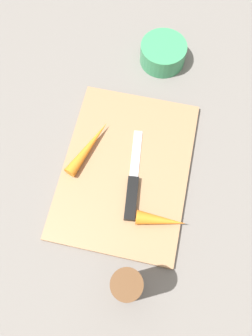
% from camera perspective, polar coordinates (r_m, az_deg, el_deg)
% --- Properties ---
extents(ground_plane, '(1.40, 1.40, 0.00)m').
position_cam_1_polar(ground_plane, '(0.72, -0.00, -0.35)').
color(ground_plane, slate).
extents(cutting_board, '(0.36, 0.26, 0.01)m').
position_cam_1_polar(cutting_board, '(0.72, -0.00, -0.18)').
color(cutting_board, '#99704C').
rests_on(cutting_board, ground_plane).
extents(knife, '(0.20, 0.04, 0.01)m').
position_cam_1_polar(knife, '(0.69, 1.03, -4.06)').
color(knife, '#B7B7BC').
rests_on(knife, cutting_board).
extents(carrot_long, '(0.14, 0.07, 0.03)m').
position_cam_1_polar(carrot_long, '(0.72, -6.29, 3.47)').
color(carrot_long, orange).
rests_on(carrot_long, cutting_board).
extents(carrot_short, '(0.04, 0.10, 0.03)m').
position_cam_1_polar(carrot_short, '(0.67, 5.81, -8.70)').
color(carrot_short, orange).
rests_on(carrot_short, cutting_board).
extents(small_bowl, '(0.11, 0.11, 0.05)m').
position_cam_1_polar(small_bowl, '(0.85, 6.21, 18.55)').
color(small_bowl, '#388C59').
rests_on(small_bowl, ground_plane).
extents(pepper_grinder, '(0.05, 0.05, 0.15)m').
position_cam_1_polar(pepper_grinder, '(0.60, 0.10, -19.28)').
color(pepper_grinder, brown).
rests_on(pepper_grinder, ground_plane).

